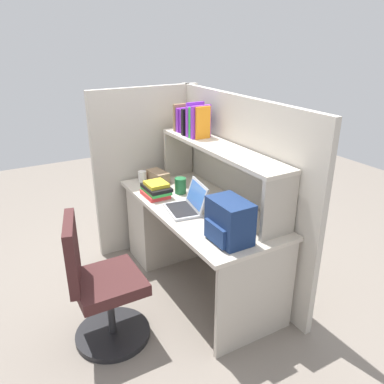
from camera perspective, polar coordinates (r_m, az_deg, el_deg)
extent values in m
plane|color=slate|center=(3.41, 0.75, -13.14)|extent=(8.00, 8.00, 0.00)
cube|color=beige|center=(3.05, 0.82, -2.17)|extent=(1.60, 0.70, 0.03)
cube|color=#B6AD9F|center=(3.65, -3.59, -4.24)|extent=(0.40, 0.64, 0.70)
cube|color=#B6AD9F|center=(2.69, 9.48, -15.32)|extent=(0.03, 0.64, 0.70)
cube|color=#BCB5A8|center=(3.22, 6.67, 0.21)|extent=(1.84, 0.05, 1.55)
cube|color=#BCB5A8|center=(3.72, -6.48, 3.29)|extent=(0.05, 1.06, 1.55)
cube|color=#B3A99C|center=(3.64, -2.02, 5.72)|extent=(0.03, 0.28, 0.42)
cube|color=#B3A99C|center=(2.56, 12.72, -2.30)|extent=(0.03, 0.28, 0.42)
cube|color=beige|center=(3.00, 4.19, 6.48)|extent=(1.44, 0.28, 0.03)
cube|color=olive|center=(3.47, -1.36, 11.00)|extent=(0.03, 0.18, 0.24)
cube|color=purple|center=(3.43, -1.16, 10.64)|extent=(0.04, 0.15, 0.21)
cube|color=purple|center=(3.41, -0.56, 10.50)|extent=(0.04, 0.16, 0.20)
cube|color=white|center=(3.37, -0.24, 10.45)|extent=(0.03, 0.15, 0.21)
cube|color=black|center=(3.32, -0.11, 10.37)|extent=(0.04, 0.18, 0.22)
cube|color=purple|center=(3.30, 0.47, 10.76)|extent=(0.02, 0.17, 0.28)
cube|color=purple|center=(3.26, 0.50, 10.38)|extent=(0.04, 0.17, 0.25)
cube|color=green|center=(3.23, 0.99, 10.31)|extent=(0.03, 0.18, 0.25)
cube|color=purple|center=(3.20, 1.32, 10.30)|extent=(0.03, 0.18, 0.27)
cube|color=orange|center=(3.17, 1.62, 10.16)|extent=(0.02, 0.13, 0.26)
cube|color=#B7BABF|center=(2.93, -1.40, -2.69)|extent=(0.34, 0.27, 0.02)
cube|color=black|center=(2.93, -1.59, -2.53)|extent=(0.30, 0.21, 0.00)
cube|color=#B7BABF|center=(2.93, 0.72, -0.40)|extent=(0.32, 0.12, 0.19)
cube|color=#3F72CC|center=(2.92, 0.60, -0.42)|extent=(0.28, 0.09, 0.16)
cube|color=navy|center=(2.49, 5.59, -4.23)|extent=(0.30, 0.20, 0.28)
cube|color=navy|center=(2.47, 3.52, -6.10)|extent=(0.22, 0.04, 0.13)
cube|color=#262628|center=(2.74, 3.17, -4.52)|extent=(0.09, 0.12, 0.03)
cylinder|color=white|center=(3.54, -7.33, 2.31)|extent=(0.08, 0.08, 0.10)
cube|color=#9E7F60|center=(3.52, -5.05, 2.29)|extent=(0.23, 0.15, 0.10)
cylinder|color=#26723F|center=(3.25, -1.78, 0.95)|extent=(0.10, 0.10, 0.13)
cube|color=red|center=(3.22, -5.46, -0.31)|extent=(0.23, 0.18, 0.03)
cube|color=green|center=(3.21, -5.33, 0.25)|extent=(0.26, 0.17, 0.03)
cube|color=black|center=(3.20, -5.27, 0.68)|extent=(0.26, 0.18, 0.03)
cube|color=yellow|center=(3.19, -5.29, 1.18)|extent=(0.18, 0.16, 0.03)
cylinder|color=black|center=(2.96, -11.56, -19.76)|extent=(0.52, 0.52, 0.04)
cylinder|color=#262628|center=(2.81, -11.92, -16.35)|extent=(0.05, 0.05, 0.41)
cube|color=#3F1E1E|center=(2.69, -12.28, -12.94)|extent=(0.44, 0.44, 0.08)
cube|color=#3F1E1E|center=(2.56, -17.26, -8.57)|extent=(0.40, 0.16, 0.44)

